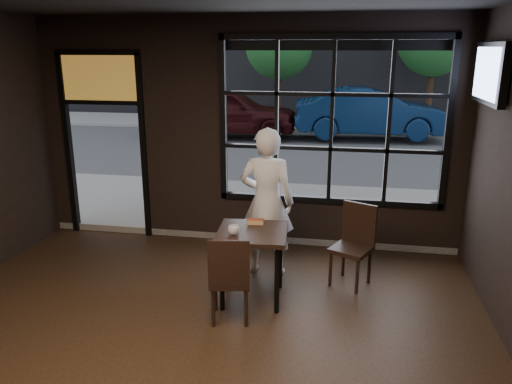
% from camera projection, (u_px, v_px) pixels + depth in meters
% --- Properties ---
extents(window_frame, '(3.06, 0.12, 2.28)m').
position_uv_depth(window_frame, '(332.00, 122.00, 6.70)').
color(window_frame, black).
rests_on(window_frame, ground).
extents(stained_transom, '(1.20, 0.06, 0.70)m').
position_uv_depth(stained_transom, '(100.00, 78.00, 7.11)').
color(stained_transom, orange).
rests_on(stained_transom, ground).
extents(street_asphalt, '(60.00, 41.00, 0.04)m').
position_uv_depth(street_asphalt, '(321.00, 101.00, 26.78)').
color(street_asphalt, '#545456').
rests_on(street_asphalt, ground).
extents(cafe_table, '(0.82, 0.82, 0.83)m').
position_uv_depth(cafe_table, '(252.00, 265.00, 5.61)').
color(cafe_table, black).
rests_on(cafe_table, floor).
extents(chair_near, '(0.49, 0.49, 0.96)m').
position_uv_depth(chair_near, '(230.00, 277.00, 5.17)').
color(chair_near, black).
rests_on(chair_near, floor).
extents(chair_window, '(0.57, 0.57, 0.98)m').
position_uv_depth(chair_window, '(351.00, 247.00, 5.92)').
color(chair_window, black).
rests_on(chair_window, floor).
extents(man, '(0.68, 0.45, 1.86)m').
position_uv_depth(man, '(267.00, 202.00, 6.15)').
color(man, silver).
rests_on(man, floor).
extents(hotdog, '(0.21, 0.10, 0.06)m').
position_uv_depth(hotdog, '(256.00, 222.00, 5.70)').
color(hotdog, tan).
rests_on(hotdog, cafe_table).
extents(cup, '(0.13, 0.13, 0.10)m').
position_uv_depth(cup, '(234.00, 230.00, 5.38)').
color(cup, silver).
rests_on(cup, cafe_table).
extents(tv, '(0.13, 1.14, 0.67)m').
position_uv_depth(tv, '(491.00, 73.00, 5.48)').
color(tv, black).
rests_on(tv, wall_right).
extents(navy_car, '(4.65, 1.95, 1.50)m').
position_uv_depth(navy_car, '(370.00, 113.00, 15.19)').
color(navy_car, '#091F41').
rests_on(navy_car, street_asphalt).
extents(maroon_car, '(4.48, 2.10, 1.48)m').
position_uv_depth(maroon_car, '(228.00, 111.00, 15.58)').
color(maroon_car, black).
rests_on(maroon_car, street_asphalt).
extents(tree_left, '(2.35, 2.35, 4.01)m').
position_uv_depth(tree_left, '(279.00, 45.00, 17.28)').
color(tree_left, '#332114').
rests_on(tree_left, street_asphalt).
extents(tree_right, '(2.50, 2.50, 4.27)m').
position_uv_depth(tree_right, '(435.00, 40.00, 17.03)').
color(tree_right, '#332114').
rests_on(tree_right, street_asphalt).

